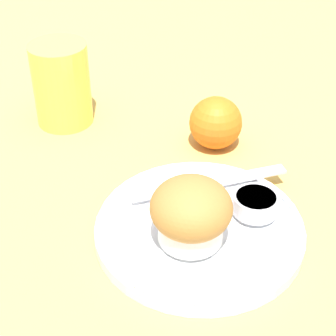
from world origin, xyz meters
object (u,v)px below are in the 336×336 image
butter_knife (210,183)px  orange_fruit (216,123)px  juice_glass (62,84)px  muffin (191,212)px

butter_knife → orange_fruit: (0.02, 0.11, 0.01)m
orange_fruit → juice_glass: size_ratio=0.60×
butter_knife → muffin: bearing=-123.0°
orange_fruit → butter_knife: bearing=-100.7°
orange_fruit → muffin: bearing=-104.7°
muffin → juice_glass: (-0.15, 0.27, 0.00)m
orange_fruit → juice_glass: (-0.20, 0.08, 0.02)m
juice_glass → muffin: bearing=-61.0°
butter_knife → juice_glass: bearing=121.0°
muffin → orange_fruit: bearing=75.3°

